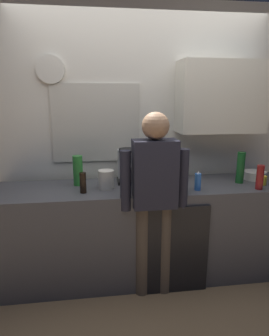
# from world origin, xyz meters

# --- Properties ---
(ground_plane) EXTENTS (8.00, 8.00, 0.00)m
(ground_plane) POSITION_xyz_m (0.00, 0.00, 0.00)
(ground_plane) COLOR #8C6D4C
(kitchen_counter) EXTENTS (2.80, 0.64, 0.90)m
(kitchen_counter) POSITION_xyz_m (0.00, 0.30, 0.45)
(kitchen_counter) COLOR #4C4C51
(kitchen_counter) RESTS_ON ground_plane
(dishwasher_panel) EXTENTS (0.56, 0.02, 0.81)m
(dishwasher_panel) POSITION_xyz_m (0.20, -0.03, 0.41)
(dishwasher_panel) COLOR black
(dishwasher_panel) RESTS_ON ground_plane
(back_wall_assembly) EXTENTS (4.40, 0.42, 2.60)m
(back_wall_assembly) POSITION_xyz_m (0.09, 0.70, 1.36)
(back_wall_assembly) COLOR silver
(back_wall_assembly) RESTS_ON ground_plane
(coffee_maker) EXTENTS (0.20, 0.20, 0.33)m
(coffee_maker) POSITION_xyz_m (-0.17, 0.47, 1.05)
(coffee_maker) COLOR black
(coffee_maker) RESTS_ON kitchen_counter
(bottle_clear_soda) EXTENTS (0.09, 0.09, 0.28)m
(bottle_clear_soda) POSITION_xyz_m (-0.64, 0.41, 1.04)
(bottle_clear_soda) COLOR #2D8C33
(bottle_clear_soda) RESTS_ON kitchen_counter
(bottle_green_wine) EXTENTS (0.07, 0.07, 0.30)m
(bottle_green_wine) POSITION_xyz_m (0.89, 0.28, 1.05)
(bottle_green_wine) COLOR #195923
(bottle_green_wine) RESTS_ON kitchen_counter
(bottle_red_vinegar) EXTENTS (0.06, 0.06, 0.22)m
(bottle_red_vinegar) POSITION_xyz_m (0.97, 0.07, 1.01)
(bottle_red_vinegar) COLOR maroon
(bottle_red_vinegar) RESTS_ON kitchen_counter
(bottle_dark_sauce) EXTENTS (0.06, 0.06, 0.18)m
(bottle_dark_sauce) POSITION_xyz_m (-0.59, 0.18, 0.99)
(bottle_dark_sauce) COLOR black
(bottle_dark_sauce) RESTS_ON kitchen_counter
(cup_yellow_cup) EXTENTS (0.07, 0.07, 0.08)m
(cup_yellow_cup) POSITION_xyz_m (1.07, 0.19, 0.95)
(cup_yellow_cup) COLOR yellow
(cup_yellow_cup) RESTS_ON kitchen_counter
(mixing_bowl) EXTENTS (0.22, 0.22, 0.08)m
(mixing_bowl) POSITION_xyz_m (1.10, 0.38, 0.94)
(mixing_bowl) COLOR white
(mixing_bowl) RESTS_ON kitchen_counter
(potted_plant) EXTENTS (0.15, 0.15, 0.23)m
(potted_plant) POSITION_xyz_m (0.21, 0.13, 1.04)
(potted_plant) COLOR #9E5638
(potted_plant) RESTS_ON kitchen_counter
(dish_soap) EXTENTS (0.06, 0.06, 0.18)m
(dish_soap) POSITION_xyz_m (0.42, 0.12, 0.98)
(dish_soap) COLOR blue
(dish_soap) RESTS_ON kitchen_counter
(storage_canister) EXTENTS (0.14, 0.14, 0.17)m
(storage_canister) POSITION_xyz_m (-0.39, 0.27, 0.99)
(storage_canister) COLOR silver
(storage_canister) RESTS_ON kitchen_counter
(person_at_sink) EXTENTS (0.57, 0.22, 1.60)m
(person_at_sink) POSITION_xyz_m (0.00, 0.00, 0.95)
(person_at_sink) COLOR brown
(person_at_sink) RESTS_ON ground_plane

